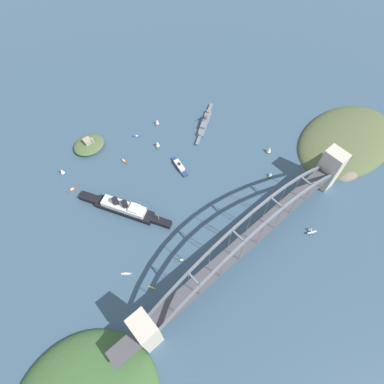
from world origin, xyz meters
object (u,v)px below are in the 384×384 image
Objects in this scene: fort_island_mid_harbor at (89,145)px; small_boat_0 at (157,122)px; small_boat_3 at (73,189)px; small_boat_10 at (270,174)px; small_boat_8 at (152,287)px; small_boat_5 at (269,150)px; small_boat_7 at (157,144)px; harbor_ferry_steamer at (179,166)px; small_boat_6 at (137,136)px; small_boat_9 at (124,161)px; naval_cruiser at (205,123)px; small_boat_2 at (62,171)px; ocean_liner at (124,208)px; small_boat_1 at (126,274)px; small_boat_4 at (181,260)px; channel_marker_buoy at (221,241)px; harbor_arch_bridge at (251,237)px; seaplane_taxiing_near_bridge at (311,232)px.

fort_island_mid_harbor reaches higher than small_boat_0.
small_boat_10 is at bearing -36.47° from small_boat_3.
small_boat_8 is (-128.96, -158.21, -3.54)m from small_boat_0.
small_boat_7 is at bearing 134.98° from small_boat_5.
harbor_ferry_steamer is 3.80× the size of small_boat_6.
small_boat_0 is 0.83× the size of small_boat_9.
small_boat_0 is 130.39m from small_boat_3.
small_boat_2 is (-171.20, 48.70, 1.19)m from naval_cruiser.
ocean_liner is at bearing -123.93° from small_boat_9.
small_boat_7 is 1.41× the size of small_boat_10.
small_boat_2 reaches higher than small_boat_1.
small_boat_7 is at bearing -40.70° from fort_island_mid_harbor.
small_boat_6 is (60.72, 156.43, -0.08)m from small_boat_4.
small_boat_7 is 140.67m from channel_marker_buoy.
ocean_liner is 11.30× the size of small_boat_2.
small_boat_4 is at bearing -75.21° from small_boat_3.
small_boat_10 is at bearing 27.40° from harbor_arch_bridge.
small_boat_3 is 4.58× the size of channel_marker_buoy.
small_boat_10 is 2.55× the size of channel_marker_buoy.
ocean_liner is 89.35m from small_boat_2.
small_boat_9 reaches higher than small_boat_4.
small_boat_9 is at bearing 143.49° from small_boat_5.
small_boat_0 is 3.32× the size of channel_marker_buoy.
small_boat_1 is 1.11× the size of small_boat_10.
channel_marker_buoy is (88.89, -34.88, 0.42)m from small_boat_1.
ocean_liner is at bearing 96.75° from small_boat_4.
small_boat_3 is 217.40m from small_boat_10.
small_boat_0 reaches higher than small_boat_10.
small_boat_0 is (-23.54, 219.63, 2.13)m from seaplane_taxiing_near_bridge.
seaplane_taxiing_near_bridge is at bearing -115.76° from small_boat_5.
small_boat_5 reaches higher than small_boat_1.
small_boat_2 is at bearing 106.07° from ocean_liner.
small_boat_3 is 169.54m from channel_marker_buoy.
small_boat_5 is 159.68m from small_boat_6.
harbor_ferry_steamer is 0.85× the size of fort_island_mid_harbor.
harbor_arch_bridge reaches higher than small_boat_9.
small_boat_6 is 185.97m from small_boat_8.
small_boat_9 is at bearing 78.53° from small_boat_4.
fort_island_mid_harbor is at bearing 99.83° from channel_marker_buoy.
harbor_ferry_steamer is (14.62, 118.78, -25.20)m from harbor_arch_bridge.
small_boat_3 is (-129.24, -16.93, -3.51)m from small_boat_0.
small_boat_7 reaches higher than channel_marker_buoy.
harbor_ferry_steamer is 3.33× the size of seaplane_taxiing_near_bridge.
small_boat_9 is (27.29, 134.45, 0.01)m from small_boat_4.
harbor_arch_bridge reaches higher than small_boat_4.
fort_island_mid_harbor is 193.35m from channel_marker_buoy.
naval_cruiser reaches higher than small_boat_1.
channel_marker_buoy reaches higher than small_boat_8.
fort_island_mid_harbor is at bearing 112.09° from small_boat_9.
small_boat_3 is 1.41× the size of small_boat_4.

